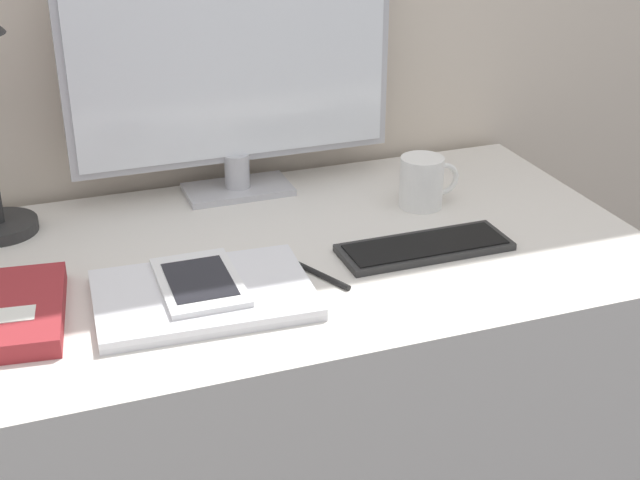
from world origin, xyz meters
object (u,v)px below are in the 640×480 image
monitor (232,68)px  laptop (203,295)px  ereader (199,282)px  keyboard (425,247)px  coffee_mug (423,182)px  pen (318,272)px

monitor → laptop: bearing=-112.1°
ereader → keyboard: bearing=3.3°
laptop → coffee_mug: (0.46, 0.21, 0.04)m
ereader → coffee_mug: 0.50m
keyboard → laptop: bearing=-174.4°
laptop → ereader: size_ratio=1.79×
monitor → ereader: monitor is taller
monitor → coffee_mug: bearing=-30.8°
coffee_mug → keyboard: bearing=-114.3°
monitor → pen: size_ratio=4.52×
keyboard → coffee_mug: 0.19m
ereader → pen: (0.19, 0.00, -0.02)m
monitor → ereader: (-0.16, -0.37, -0.22)m
keyboard → pen: size_ratio=2.14×
monitor → ereader: bearing=-113.1°
ereader → coffee_mug: bearing=22.7°
monitor → laptop: 0.48m
laptop → coffee_mug: 0.51m
keyboard → monitor: bearing=122.7°
laptop → pen: (0.19, 0.02, -0.01)m
keyboard → coffee_mug: (0.08, 0.17, 0.04)m
keyboard → laptop: laptop is taller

